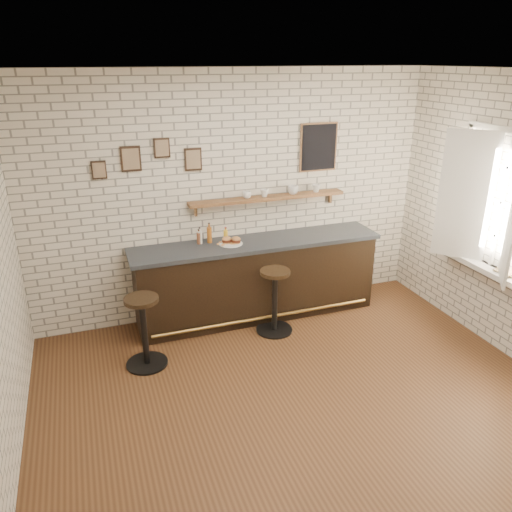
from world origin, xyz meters
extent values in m
plane|color=brown|center=(0.00, 0.00, 0.00)|extent=(5.00, 5.00, 0.00)
cube|color=black|center=(0.18, 1.70, 0.48)|extent=(3.00, 0.58, 0.96)
cube|color=#2D333A|center=(0.18, 1.70, 0.98)|extent=(3.10, 0.62, 0.05)
cylinder|color=olive|center=(0.18, 1.38, 0.12)|extent=(2.79, 0.04, 0.04)
cylinder|color=white|center=(-0.15, 1.71, 1.02)|extent=(0.28, 0.28, 0.01)
cylinder|color=#E3A750|center=(-0.09, 1.74, 1.02)|extent=(0.05, 0.05, 0.00)
cylinder|color=#E3A750|center=(-0.12, 1.70, 1.02)|extent=(0.05, 0.05, 0.00)
cylinder|color=#E3A750|center=(-0.26, 1.77, 1.02)|extent=(0.06, 0.06, 0.00)
cylinder|color=#E3A750|center=(-0.11, 1.75, 1.02)|extent=(0.06, 0.06, 0.00)
cylinder|color=#E3A750|center=(-0.25, 1.67, 1.02)|extent=(0.06, 0.06, 0.00)
cylinder|color=#E3A750|center=(-0.09, 1.72, 1.02)|extent=(0.04, 0.04, 0.00)
cylinder|color=#E3A750|center=(-0.16, 1.66, 1.02)|extent=(0.05, 0.05, 0.00)
cylinder|color=#E3A750|center=(-0.27, 1.65, 1.02)|extent=(0.04, 0.04, 0.00)
cylinder|color=#E3A750|center=(-0.30, 1.72, 1.02)|extent=(0.05, 0.05, 0.00)
cylinder|color=#E3A750|center=(-0.12, 1.66, 1.02)|extent=(0.06, 0.06, 0.00)
cylinder|color=brown|center=(-0.50, 1.84, 1.08)|extent=(0.06, 0.06, 0.14)
cylinder|color=brown|center=(-0.50, 1.84, 1.17)|extent=(0.02, 0.02, 0.03)
cylinder|color=black|center=(-0.50, 1.84, 1.19)|extent=(0.02, 0.02, 0.01)
cylinder|color=silver|center=(-0.49, 1.84, 1.09)|extent=(0.05, 0.05, 0.16)
cylinder|color=silver|center=(-0.49, 1.84, 1.19)|extent=(0.02, 0.02, 0.04)
cylinder|color=black|center=(-0.49, 1.84, 1.21)|extent=(0.02, 0.02, 0.01)
cylinder|color=#A15619|center=(-0.37, 1.84, 1.11)|extent=(0.06, 0.06, 0.19)
cylinder|color=#A15619|center=(-0.37, 1.84, 1.22)|extent=(0.02, 0.02, 0.04)
cylinder|color=black|center=(-0.37, 1.84, 1.25)|extent=(0.02, 0.02, 0.01)
cylinder|color=yellow|center=(-0.17, 1.84, 1.08)|extent=(0.05, 0.05, 0.13)
cylinder|color=yellow|center=(-0.17, 1.84, 1.15)|extent=(0.02, 0.02, 0.03)
cylinder|color=maroon|center=(-0.17, 1.84, 1.17)|extent=(0.03, 0.03, 0.01)
cylinder|color=black|center=(-1.32, 1.04, 0.01)|extent=(0.45, 0.45, 0.02)
cylinder|color=black|center=(-1.32, 1.04, 0.39)|extent=(0.07, 0.07, 0.73)
cylinder|color=black|center=(-1.32, 1.04, 0.78)|extent=(0.45, 0.45, 0.04)
cylinder|color=black|center=(0.25, 1.24, 0.01)|extent=(0.44, 0.44, 0.02)
cylinder|color=black|center=(0.25, 1.24, 0.39)|extent=(0.07, 0.07, 0.73)
cylinder|color=black|center=(0.25, 1.24, 0.77)|extent=(0.40, 0.40, 0.04)
cube|color=brown|center=(0.40, 1.90, 1.48)|extent=(2.00, 0.18, 0.04)
cube|color=brown|center=(-0.50, 1.97, 1.40)|extent=(0.03, 0.04, 0.16)
cube|color=brown|center=(1.30, 1.97, 1.40)|extent=(0.03, 0.04, 0.16)
imported|color=white|center=(0.12, 1.90, 1.54)|extent=(0.13, 0.13, 0.09)
imported|color=white|center=(0.35, 1.90, 1.55)|extent=(0.14, 0.14, 0.09)
imported|color=white|center=(0.73, 1.90, 1.55)|extent=(0.17, 0.17, 0.11)
imported|color=white|center=(1.05, 1.90, 1.55)|extent=(0.11, 0.11, 0.10)
cube|color=black|center=(-1.20, 1.98, 2.05)|extent=(0.22, 0.02, 0.28)
cube|color=black|center=(-0.85, 1.98, 2.15)|extent=(0.18, 0.02, 0.22)
cube|color=black|center=(-0.50, 1.98, 2.00)|extent=(0.20, 0.02, 0.26)
cube|color=black|center=(-1.55, 1.98, 1.95)|extent=(0.16, 0.02, 0.20)
cube|color=black|center=(1.10, 1.98, 2.05)|extent=(0.46, 0.02, 0.56)
cube|color=white|center=(2.40, 0.30, 0.90)|extent=(0.20, 1.35, 0.06)
cube|color=white|center=(2.47, 0.30, 0.90)|extent=(0.05, 1.30, 0.06)
cube|color=white|center=(2.47, 0.90, 1.65)|extent=(0.05, 0.06, 1.50)
cube|color=white|center=(2.32, 0.60, 1.65)|extent=(0.40, 0.46, 1.46)
imported|color=tan|center=(2.38, 0.04, 0.94)|extent=(0.22, 0.26, 0.02)
imported|color=tan|center=(2.38, 0.05, 0.96)|extent=(0.26, 0.28, 0.02)
camera|label=1|loc=(-1.74, -3.68, 3.09)|focal=35.00mm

